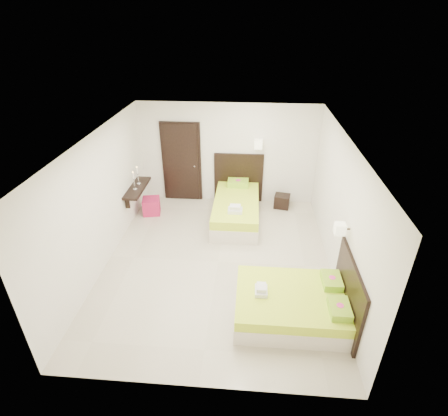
# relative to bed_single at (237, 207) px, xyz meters

# --- Properties ---
(floor) EXTENTS (5.50, 5.50, 0.00)m
(floor) POSITION_rel_bed_single_xyz_m (-0.29, -1.77, -0.32)
(floor) COLOR #BEB49D
(floor) RESTS_ON ground
(bed_single) EXTENTS (1.28, 2.13, 1.76)m
(bed_single) POSITION_rel_bed_single_xyz_m (0.00, 0.00, 0.00)
(bed_single) COLOR beige
(bed_single) RESTS_ON ground
(bed_double) EXTENTS (1.82, 1.55, 1.50)m
(bed_double) POSITION_rel_bed_single_xyz_m (1.13, -3.11, -0.05)
(bed_double) COLOR beige
(bed_double) RESTS_ON ground
(nightstand) EXTENTS (0.44, 0.41, 0.34)m
(nightstand) POSITION_rel_bed_single_xyz_m (1.15, 0.66, -0.15)
(nightstand) COLOR black
(nightstand) RESTS_ON ground
(ottoman) EXTENTS (0.48, 0.48, 0.41)m
(ottoman) POSITION_rel_bed_single_xyz_m (-2.15, 0.07, -0.11)
(ottoman) COLOR #A51643
(ottoman) RESTS_ON ground
(door) EXTENTS (1.02, 0.15, 2.14)m
(door) POSITION_rel_bed_single_xyz_m (-1.49, 0.93, 0.73)
(door) COLOR black
(door) RESTS_ON ground
(console_shelf) EXTENTS (0.35, 1.20, 0.78)m
(console_shelf) POSITION_rel_bed_single_xyz_m (-2.37, -0.17, 0.50)
(console_shelf) COLOR black
(console_shelf) RESTS_ON ground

